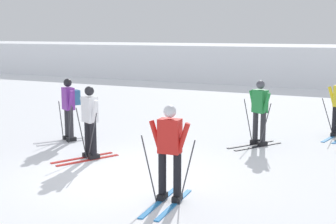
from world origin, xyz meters
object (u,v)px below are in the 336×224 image
at_px(skier_green, 259,111).
at_px(skier_white, 90,120).
at_px(skier_red, 170,150).
at_px(skier_purple, 69,106).

bearing_deg(skier_green, skier_white, -136.08).
height_order(skier_green, skier_white, same).
distance_m(skier_green, skier_white, 4.41).
height_order(skier_red, skier_white, same).
bearing_deg(skier_white, skier_purple, 141.04).
distance_m(skier_purple, skier_red, 5.46).
distance_m(skier_purple, skier_white, 2.05).
relative_size(skier_purple, skier_red, 1.00).
xyz_separation_m(skier_green, skier_white, (-3.18, -3.06, -0.00)).
bearing_deg(skier_white, skier_green, 43.92).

